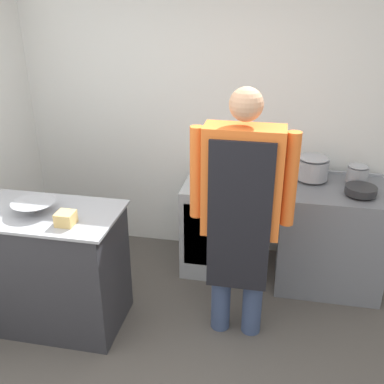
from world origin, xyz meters
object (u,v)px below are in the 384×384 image
stove (329,235)px  stock_pot (313,167)px  mixing_bowl (34,207)px  saute_pan (361,190)px  fridge_unit (217,224)px  sauce_pot (358,173)px  plastic_tub (66,219)px  person_cook (241,204)px

stove → stock_pot: (-0.19, 0.12, 0.56)m
mixing_bowl → saute_pan: mixing_bowl is taller
stove → saute_pan: size_ratio=3.73×
fridge_unit → stock_pot: 0.97m
sauce_pot → stove: bearing=-144.0°
plastic_tub → stock_pot: stock_pot is taller
person_cook → mixing_bowl: size_ratio=6.02×
stock_pot → plastic_tub: bearing=-143.6°
mixing_bowl → stock_pot: (1.90, 1.07, 0.03)m
mixing_bowl → saute_pan: 2.41m
stove → fridge_unit: (-0.96, 0.06, -0.03)m
mixing_bowl → stock_pot: stock_pot is taller
sauce_pot → mixing_bowl: bearing=-154.6°
saute_pan → sauce_pot: size_ratio=1.42×
person_cook → sauce_pot: bearing=46.5°
saute_pan → stove: bearing=144.6°
stove → plastic_tub: bearing=-149.3°
fridge_unit → person_cook: (0.27, -0.85, 0.63)m
mixing_bowl → plastic_tub: (0.29, -0.12, 0.00)m
person_cook → mixing_bowl: person_cook is taller
stove → sauce_pot: bearing=36.0°
person_cook → mixing_bowl: (-1.40, -0.17, -0.08)m
stove → saute_pan: 0.53m
fridge_unit → saute_pan: bearing=-9.2°
fridge_unit → plastic_tub: 1.52m
person_cook → saute_pan: (0.86, 0.66, -0.12)m
person_cook → plastic_tub: (-1.11, -0.29, -0.07)m
stove → mixing_bowl: (-2.09, -0.95, 0.52)m
fridge_unit → plastic_tub: size_ratio=7.01×
mixing_bowl → stock_pot: bearing=29.3°
stock_pot → sauce_pot: stock_pot is taller
saute_pan → fridge_unit: bearing=170.8°
person_cook → saute_pan: size_ratio=7.52×
stock_pot → sauce_pot: (0.35, -0.00, -0.03)m
mixing_bowl → plastic_tub: bearing=-22.3°
plastic_tub → sauce_pot: (1.97, 1.19, 0.01)m
fridge_unit → stock_pot: stock_pot is taller
fridge_unit → sauce_pot: 1.26m
fridge_unit → stock_pot: size_ratio=3.21×
person_cook → plastic_tub: 1.15m
plastic_tub → person_cook: bearing=14.5°
mixing_bowl → plastic_tub: plastic_tub is taller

